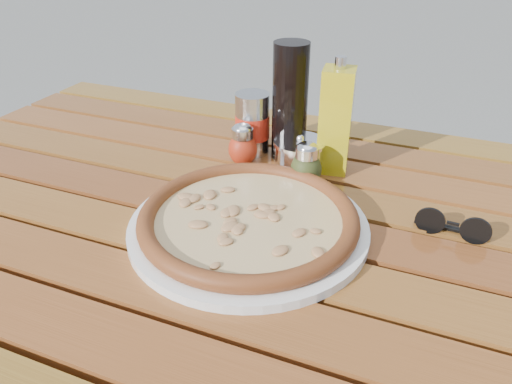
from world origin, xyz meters
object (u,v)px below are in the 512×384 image
at_px(pepper_shaker, 243,145).
at_px(pizza, 248,218).
at_px(plate, 249,227).
at_px(soda_can, 252,124).
at_px(table, 251,252).
at_px(oregano_shaker, 306,165).
at_px(dark_bottle, 290,102).
at_px(olive_oil_cruet, 336,121).
at_px(sunglasses, 452,226).
at_px(parmesan_tin, 299,155).

bearing_deg(pepper_shaker, pizza, -64.26).
distance_m(plate, soda_can, 0.28).
height_order(table, oregano_shaker, oregano_shaker).
relative_size(pepper_shaker, dark_bottle, 0.37).
bearing_deg(plate, olive_oil_cruet, 75.26).
bearing_deg(dark_bottle, sunglasses, -27.57).
bearing_deg(parmesan_tin, olive_oil_cruet, 26.32).
relative_size(table, soda_can, 11.67).
relative_size(dark_bottle, parmesan_tin, 2.04).
relative_size(oregano_shaker, soda_can, 0.68).
height_order(table, plate, plate).
height_order(dark_bottle, olive_oil_cruet, dark_bottle).
bearing_deg(dark_bottle, plate, -83.71).
relative_size(plate, parmesan_tin, 3.33).
distance_m(oregano_shaker, dark_bottle, 0.14).
xyz_separation_m(plate, olive_oil_cruet, (0.06, 0.24, 0.09)).
relative_size(dark_bottle, soda_can, 1.83).
bearing_deg(oregano_shaker, pepper_shaker, 165.98).
relative_size(table, olive_oil_cruet, 6.67).
xyz_separation_m(oregano_shaker, parmesan_tin, (-0.03, 0.05, -0.01)).
xyz_separation_m(oregano_shaker, olive_oil_cruet, (0.03, 0.07, 0.06)).
xyz_separation_m(pizza, pepper_shaker, (-0.10, 0.20, 0.02)).
bearing_deg(pepper_shaker, oregano_shaker, -14.02).
bearing_deg(pizza, table, 107.70).
height_order(dark_bottle, soda_can, dark_bottle).
bearing_deg(pizza, plate, 0.00).
bearing_deg(soda_can, sunglasses, -21.81).
xyz_separation_m(pepper_shaker, dark_bottle, (0.07, 0.06, 0.07)).
relative_size(pepper_shaker, olive_oil_cruet, 0.39).
height_order(plate, sunglasses, sunglasses).
height_order(plate, soda_can, soda_can).
xyz_separation_m(pepper_shaker, parmesan_tin, (0.11, 0.01, -0.01)).
relative_size(pepper_shaker, parmesan_tin, 0.76).
bearing_deg(pizza, soda_can, 111.38).
distance_m(parmesan_tin, sunglasses, 0.30).
xyz_separation_m(dark_bottle, soda_can, (-0.07, -0.01, -0.05)).
distance_m(oregano_shaker, sunglasses, 0.26).
bearing_deg(table, plate, -72.30).
xyz_separation_m(table, oregano_shaker, (0.05, 0.13, 0.11)).
bearing_deg(parmesan_tin, pizza, -92.34).
distance_m(plate, olive_oil_cruet, 0.27).
xyz_separation_m(dark_bottle, sunglasses, (0.31, -0.16, -0.09)).
xyz_separation_m(pizza, dark_bottle, (-0.03, 0.27, 0.09)).
bearing_deg(soda_can, olive_oil_cruet, -4.63).
bearing_deg(plate, dark_bottle, 96.29).
bearing_deg(oregano_shaker, pizza, -102.11).
bearing_deg(soda_can, oregano_shaker, -32.74).
xyz_separation_m(plate, pepper_shaker, (-0.10, 0.20, 0.03)).
bearing_deg(pepper_shaker, dark_bottle, 43.27).
bearing_deg(soda_can, pizza, -68.62).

